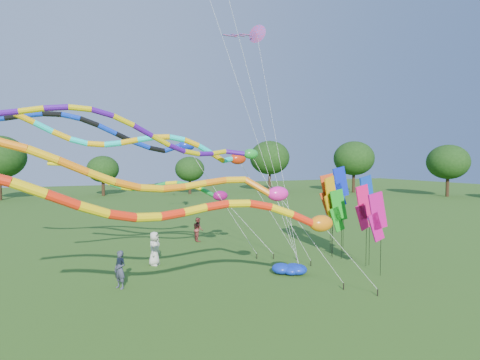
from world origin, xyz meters
name	(u,v)px	position (x,y,z in m)	size (l,w,h in m)	color
ground	(299,302)	(0.00, 0.00, 0.00)	(160.00, 160.00, 0.00)	#2D5717
tree_ring	(314,168)	(-1.19, -2.64, 5.50)	(116.27, 116.71, 9.43)	#382314
tube_kite_red	(214,211)	(-3.97, -0.79, 4.02)	(14.79, 1.46, 6.25)	black
tube_kite_orange	(166,178)	(-5.30, 0.60, 5.12)	(15.43, 1.22, 7.14)	black
tube_kite_purple	(166,138)	(-4.65, 3.23, 6.67)	(14.94, 2.15, 8.39)	black
tube_kite_blue	(99,132)	(-6.94, 7.64, 7.13)	(15.59, 2.02, 8.72)	black
tube_kite_cyan	(171,147)	(-3.91, 5.30, 6.35)	(13.77, 1.18, 8.20)	black
tube_kite_green	(159,186)	(-3.56, 9.32, 4.27)	(11.64, 5.36, 6.21)	black
delta_kite_high_c	(257,34)	(2.32, 8.62, 13.42)	(3.01, 5.42, 14.18)	black
banner_pole_violet	(328,194)	(6.02, 6.32, 3.66)	(1.16, 0.20, 4.93)	black
banner_pole_orange	(330,197)	(5.57, 5.45, 3.57)	(1.14, 0.40, 4.83)	black
banner_pole_green	(338,210)	(5.78, 5.00, 2.84)	(1.16, 0.23, 4.10)	black
banner_pole_red	(328,195)	(5.74, 5.86, 3.69)	(1.15, 0.35, 4.96)	black
banner_pole_magenta_b	(363,207)	(6.01, 3.16, 3.21)	(1.16, 0.12, 4.47)	black
banner_pole_blue_a	(367,198)	(6.31, 3.24, 3.69)	(1.16, 0.19, 4.95)	black
banner_pole_magenta_a	(377,217)	(5.44, 1.51, 2.96)	(1.16, 0.16, 4.22)	black
banner_pole_blue_b	(340,187)	(6.88, 6.21, 4.09)	(1.16, 0.19, 5.36)	black
blue_nylon_heap	(291,270)	(1.71, 3.45, 0.24)	(1.65, 1.31, 0.53)	#0D2BB2
person_a	(154,248)	(-4.15, 8.07, 0.92)	(0.90, 0.58, 1.84)	beige
person_b	(120,270)	(-6.41, 4.76, 0.85)	(0.62, 0.41, 1.71)	#383A4E
person_c	(198,229)	(0.03, 13.21, 0.85)	(0.82, 0.64, 1.69)	brown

